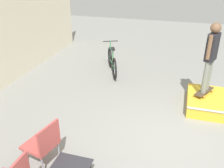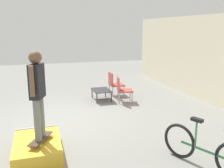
% 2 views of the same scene
% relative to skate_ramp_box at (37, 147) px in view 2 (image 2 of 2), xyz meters
% --- Properties ---
extents(ground_plane, '(24.00, 24.00, 0.00)m').
position_rel_skate_ramp_box_xyz_m(ground_plane, '(-1.72, 0.73, -0.15)').
color(ground_plane, gray).
extents(house_wall_back, '(12.00, 0.06, 3.00)m').
position_rel_skate_ramp_box_xyz_m(house_wall_back, '(-1.72, 5.72, 1.35)').
color(house_wall_back, beige).
rests_on(house_wall_back, ground_plane).
extents(skate_ramp_box, '(1.40, 0.93, 0.32)m').
position_rel_skate_ramp_box_xyz_m(skate_ramp_box, '(0.00, 0.00, 0.00)').
color(skate_ramp_box, gold).
rests_on(skate_ramp_box, ground_plane).
extents(skateboard_on_ramp, '(0.73, 0.52, 0.07)m').
position_rel_skate_ramp_box_xyz_m(skateboard_on_ramp, '(0.12, 0.08, 0.23)').
color(skateboard_on_ramp, '#473828').
rests_on(skateboard_on_ramp, skate_ramp_box).
extents(person_skater, '(0.54, 0.32, 1.74)m').
position_rel_skate_ramp_box_xyz_m(person_skater, '(0.12, 0.08, 1.27)').
color(person_skater, gray).
rests_on(person_skater, skateboard_on_ramp).
extents(coffee_table, '(0.87, 0.62, 0.38)m').
position_rel_skate_ramp_box_xyz_m(coffee_table, '(-3.44, 2.26, 0.19)').
color(coffee_table, '#2D2D33').
rests_on(coffee_table, ground_plane).
extents(patio_chair_left, '(0.52, 0.52, 0.90)m').
position_rel_skate_ramp_box_xyz_m(patio_chair_left, '(-3.91, 2.89, 0.36)').
color(patio_chair_left, '#99999E').
rests_on(patio_chair_left, ground_plane).
extents(patio_chair_right, '(0.62, 0.62, 0.90)m').
position_rel_skate_ramp_box_xyz_m(patio_chair_right, '(-2.99, 2.89, 0.36)').
color(patio_chair_right, '#99999E').
rests_on(patio_chair_right, ground_plane).
extents(bicycle, '(1.65, 0.82, 0.97)m').
position_rel_skate_ramp_box_xyz_m(bicycle, '(1.46, 2.94, 0.23)').
color(bicycle, black).
rests_on(bicycle, ground_plane).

